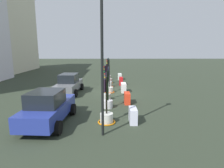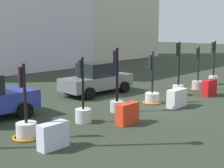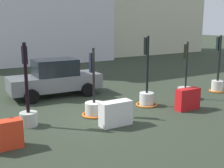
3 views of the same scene
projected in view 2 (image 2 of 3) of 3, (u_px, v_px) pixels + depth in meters
ground_plane at (156, 103)px, 16.09m from camera, size 120.00×120.00×0.00m
traffic_light_0 at (26, 127)px, 10.96m from camera, size 0.97×0.97×2.55m
traffic_light_1 at (83, 110)px, 12.78m from camera, size 0.64×0.64×2.59m
traffic_light_2 at (117, 99)px, 14.38m from camera, size 0.60×0.60×2.84m
traffic_light_3 at (152, 95)px, 16.08m from camera, size 0.94×0.94×2.57m
traffic_light_4 at (178, 86)px, 17.95m from camera, size 0.91×0.91×2.95m
traffic_light_5 at (198, 83)px, 19.61m from camera, size 0.87×0.87×2.63m
traffic_light_6 at (213, 76)px, 21.41m from camera, size 0.78×0.78×2.86m
construction_barrier_0 at (53, 136)px, 10.00m from camera, size 0.98×0.40×0.82m
construction_barrier_1 at (127, 113)px, 12.61m from camera, size 0.99×0.42×0.82m
construction_barrier_2 at (177, 98)px, 15.29m from camera, size 1.13×0.46×0.85m
construction_barrier_3 at (209, 88)px, 17.84m from camera, size 1.06×0.39×0.87m
car_grey_saloon at (97, 79)px, 18.33m from camera, size 4.38×2.21×1.77m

